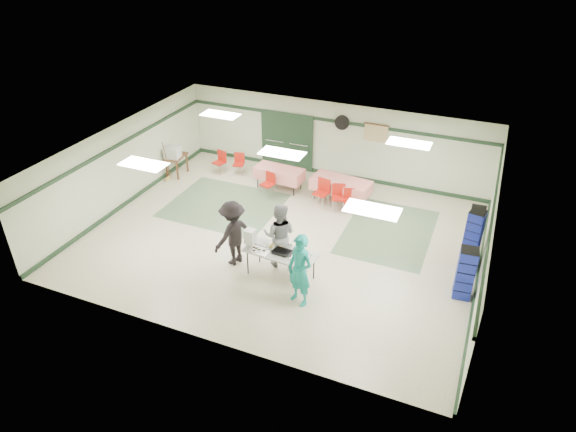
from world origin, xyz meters
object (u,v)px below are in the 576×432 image
at_px(dining_table_a, 341,185).
at_px(office_printer, 173,152).
at_px(broom, 166,160).
at_px(chair_d, 269,182).
at_px(chair_b, 322,190).
at_px(printer_table, 176,159).
at_px(dining_table_b, 279,173).
at_px(crate_stack_blue_b, 465,273).
at_px(chair_c, 349,198).
at_px(crate_stack_red, 473,235).
at_px(crate_stack_blue_a, 472,241).
at_px(serving_table, 280,254).
at_px(chair_a, 338,194).
at_px(volunteer_grey, 279,235).
at_px(volunteer_teal, 300,270).
at_px(chair_loose_b, 220,160).
at_px(volunteer_dark, 233,233).
at_px(chair_loose_a, 239,162).

distance_m(dining_table_a, office_printer, 6.07).
bearing_deg(broom, chair_d, -3.58).
xyz_separation_m(chair_b, printer_table, (-5.58, 0.11, 0.06)).
height_order(dining_table_b, chair_d, chair_d).
xyz_separation_m(crate_stack_blue_b, broom, (-10.38, 2.60, 0.06)).
bearing_deg(chair_c, crate_stack_red, -37.41).
bearing_deg(crate_stack_blue_a, crate_stack_blue_b, -90.00).
bearing_deg(serving_table, printer_table, 150.01).
xyz_separation_m(chair_a, chair_c, (0.37, -0.01, -0.05)).
bearing_deg(crate_stack_red, chair_a, 162.42).
xyz_separation_m(dining_table_a, dining_table_b, (-2.20, 0.00, -0.00)).
bearing_deg(office_printer, volunteer_grey, -40.46).
xyz_separation_m(volunteer_teal, crate_stack_blue_a, (3.63, 2.99, -0.06)).
xyz_separation_m(chair_loose_b, printer_table, (-1.39, -0.74, 0.11)).
bearing_deg(volunteer_teal, chair_d, 144.54).
bearing_deg(chair_b, volunteer_grey, -80.07).
relative_size(volunteer_grey, dining_table_b, 1.07).
relative_size(volunteer_dark, dining_table_b, 1.09).
relative_size(dining_table_a, printer_table, 2.32).
height_order(volunteer_teal, dining_table_b, volunteer_teal).
bearing_deg(chair_loose_a, office_printer, -165.09).
xyz_separation_m(volunteer_grey, chair_loose_b, (-4.21, 4.29, -0.39)).
relative_size(volunteer_teal, office_printer, 3.77).
distance_m(volunteer_grey, printer_table, 6.64).
bearing_deg(serving_table, dining_table_a, 92.59).
distance_m(crate_stack_blue_b, printer_table, 10.74).
height_order(chair_d, crate_stack_blue_b, crate_stack_blue_b).
distance_m(chair_b, chair_d, 1.88).
xyz_separation_m(volunteer_grey, crate_stack_blue_b, (4.71, 0.50, -0.22)).
relative_size(serving_table, chair_c, 2.46).
relative_size(chair_loose_b, crate_stack_blue_b, 0.62).
bearing_deg(crate_stack_blue_a, serving_table, -153.27).
height_order(chair_loose_b, office_printer, office_printer).
height_order(chair_a, crate_stack_blue_a, crate_stack_blue_a).
relative_size(printer_table, office_printer, 1.73).
bearing_deg(chair_d, chair_loose_a, 164.20).
bearing_deg(volunteer_dark, chair_loose_b, -127.01).
relative_size(volunteer_dark, crate_stack_red, 1.11).
relative_size(serving_table, chair_loose_a, 2.42).
xyz_separation_m(chair_loose_a, crate_stack_blue_a, (8.26, -2.76, 0.40)).
xyz_separation_m(chair_a, office_printer, (-6.13, -0.04, 0.42)).
bearing_deg(chair_b, chair_d, -169.89).
height_order(dining_table_a, office_printer, office_printer).
xyz_separation_m(dining_table_a, office_printer, (-6.02, -0.61, 0.37)).
bearing_deg(chair_d, office_printer, -163.04).
distance_m(printer_table, office_printer, 0.35).
bearing_deg(volunteer_grey, dining_table_a, -108.93).
relative_size(dining_table_b, crate_stack_red, 1.02).
bearing_deg(crate_stack_red, serving_table, -149.43).
bearing_deg(dining_table_b, chair_c, -8.26).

